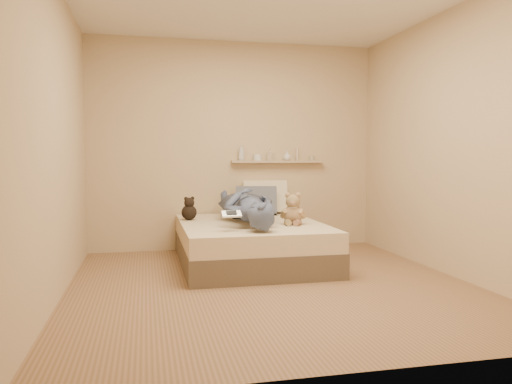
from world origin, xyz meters
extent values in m
plane|color=#8F674A|center=(0.00, 0.00, 0.00)|extent=(3.80, 3.80, 0.00)
plane|color=tan|center=(0.00, 1.90, 1.30)|extent=(3.60, 0.00, 3.60)
plane|color=tan|center=(0.00, -1.90, 1.30)|extent=(3.60, 0.00, 3.60)
plane|color=tan|center=(-1.80, 0.00, 1.30)|extent=(0.00, 3.80, 3.80)
plane|color=tan|center=(1.80, 0.00, 1.30)|extent=(0.00, 3.80, 3.80)
cube|color=brown|center=(0.00, 0.93, 0.12)|extent=(1.50, 1.90, 0.25)
cube|color=beige|center=(0.00, 0.93, 0.35)|extent=(1.48, 1.88, 0.20)
cube|color=silver|center=(-0.31, 0.34, 0.62)|extent=(0.19, 0.09, 0.06)
cube|color=black|center=(-0.31, 0.33, 0.63)|extent=(0.10, 0.05, 0.03)
sphere|color=#9A8054|center=(0.41, 0.68, 0.55)|extent=(0.21, 0.21, 0.21)
sphere|color=#937850|center=(0.40, 0.66, 0.69)|extent=(0.15, 0.15, 0.15)
sphere|color=#9F8557|center=(0.35, 0.68, 0.76)|extent=(0.06, 0.06, 0.06)
sphere|color=#A97E5C|center=(0.45, 0.65, 0.76)|extent=(0.06, 0.06, 0.06)
sphere|color=#8E694E|center=(0.38, 0.60, 0.68)|extent=(0.06, 0.06, 0.06)
cylinder|color=olive|center=(0.31, 0.69, 0.57)|extent=(0.06, 0.14, 0.12)
cylinder|color=#A88259|center=(0.49, 0.62, 0.57)|extent=(0.12, 0.14, 0.12)
cylinder|color=#9B8052|center=(0.33, 0.61, 0.48)|extent=(0.08, 0.14, 0.07)
cylinder|color=#92654E|center=(0.42, 0.58, 0.48)|extent=(0.12, 0.15, 0.07)
cylinder|color=beige|center=(0.40, 0.66, 0.63)|extent=(0.14, 0.14, 0.02)
sphere|color=black|center=(-0.63, 1.28, 0.54)|extent=(0.17, 0.17, 0.17)
sphere|color=black|center=(-0.63, 1.27, 0.65)|extent=(0.12, 0.12, 0.12)
sphere|color=black|center=(-0.67, 1.26, 0.70)|extent=(0.04, 0.04, 0.04)
sphere|color=black|center=(-0.59, 1.28, 0.70)|extent=(0.04, 0.04, 0.04)
cube|color=beige|center=(0.36, 1.76, 0.65)|extent=(0.57, 0.32, 0.43)
cube|color=slate|center=(0.22, 1.62, 0.62)|extent=(0.54, 0.35, 0.37)
imported|color=#485171|center=(-0.05, 0.88, 0.64)|extent=(0.60, 1.59, 0.38)
cube|color=tan|center=(0.55, 1.84, 1.10)|extent=(1.20, 0.12, 0.03)
imported|color=silver|center=(0.08, 1.84, 1.21)|extent=(0.11, 0.11, 0.20)
cylinder|color=silver|center=(0.28, 1.84, 1.15)|extent=(0.10, 0.10, 0.08)
imported|color=silver|center=(0.45, 1.84, 1.19)|extent=(0.09, 0.09, 0.15)
imported|color=silver|center=(0.67, 1.84, 1.17)|extent=(0.12, 0.12, 0.12)
cylinder|color=white|center=(0.81, 1.84, 1.19)|extent=(0.04, 0.04, 0.16)
cylinder|color=#B1AB97|center=(1.01, 1.84, 1.14)|extent=(0.07, 0.07, 0.06)
camera|label=1|loc=(-1.10, -4.32, 1.16)|focal=35.00mm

